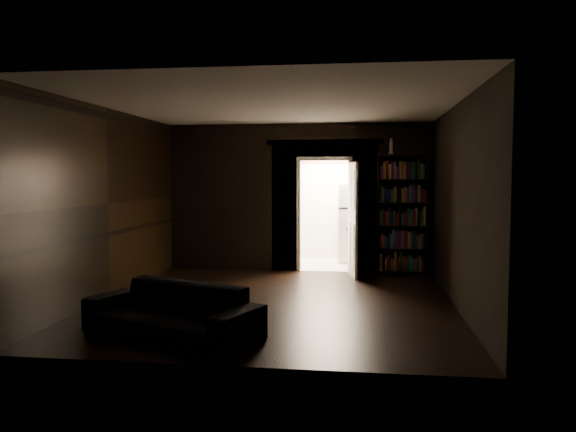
% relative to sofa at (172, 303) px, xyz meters
% --- Properties ---
extents(ground, '(5.50, 5.50, 0.00)m').
position_rel_sofa_xyz_m(ground, '(0.87, 1.90, -0.39)').
color(ground, black).
rests_on(ground, ground).
extents(room_walls, '(5.02, 5.61, 2.84)m').
position_rel_sofa_xyz_m(room_walls, '(0.86, 2.97, 1.29)').
color(room_walls, black).
rests_on(room_walls, ground).
extents(kitchen_alcove, '(2.20, 1.80, 2.60)m').
position_rel_sofa_xyz_m(kitchen_alcove, '(1.37, 5.77, 0.82)').
color(kitchen_alcove, '#B5AE9E').
rests_on(kitchen_alcove, ground).
extents(sofa, '(2.21, 1.57, 0.78)m').
position_rel_sofa_xyz_m(sofa, '(0.00, 0.00, 0.00)').
color(sofa, black).
rests_on(sofa, ground).
extents(bookshelf, '(0.95, 0.56, 2.20)m').
position_rel_sofa_xyz_m(bookshelf, '(2.80, 4.45, 0.71)').
color(bookshelf, black).
rests_on(bookshelf, ground).
extents(refrigerator, '(0.81, 0.76, 1.65)m').
position_rel_sofa_xyz_m(refrigerator, '(1.97, 5.93, 0.44)').
color(refrigerator, white).
rests_on(refrigerator, ground).
extents(door, '(0.20, 0.85, 2.05)m').
position_rel_sofa_xyz_m(door, '(1.92, 4.21, 0.64)').
color(door, white).
rests_on(door, ground).
extents(figurine, '(0.12, 0.12, 0.29)m').
position_rel_sofa_xyz_m(figurine, '(2.60, 4.39, 1.96)').
color(figurine, silver).
rests_on(figurine, bookshelf).
extents(bottles, '(0.70, 0.30, 0.29)m').
position_rel_sofa_xyz_m(bottles, '(2.02, 5.90, 1.40)').
color(bottles, black).
rests_on(bottles, refrigerator).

